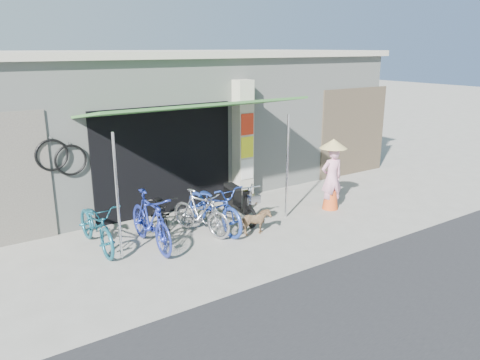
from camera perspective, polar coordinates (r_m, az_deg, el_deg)
ground at (r=9.73m, az=4.31°, el=-6.83°), size 80.00×80.00×0.00m
bicycle_shop at (r=13.47m, az=-9.19°, el=7.51°), size 12.30×5.30×3.66m
shop_pillar at (r=11.67m, az=0.29°, el=4.76°), size 0.42×0.44×3.00m
awning at (r=9.91m, az=-5.47°, el=8.65°), size 4.60×1.88×2.72m
neighbour_right at (r=14.52m, az=13.66°, el=5.72°), size 2.60×0.06×2.60m
bike_teal at (r=9.37m, az=-17.11°, el=-5.26°), size 0.67×1.85×0.97m
bike_blue at (r=9.16m, az=-10.85°, el=-4.87°), size 0.53×1.83×1.10m
bike_black at (r=9.82m, az=-9.58°, el=-3.95°), size 1.16×1.85×0.92m
bike_silver at (r=9.70m, az=-4.83°, el=-3.96°), size 0.90×1.61×0.93m
bike_navy at (r=9.92m, az=-3.16°, el=-3.18°), size 0.80×2.00×1.03m
street_dog at (r=9.68m, az=1.79°, el=-5.17°), size 0.70×0.44×0.55m
moped at (r=10.52m, az=-0.25°, el=-2.60°), size 0.47×1.61×0.92m
nun at (r=11.26m, az=11.13°, el=0.64°), size 0.64×0.64×1.71m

